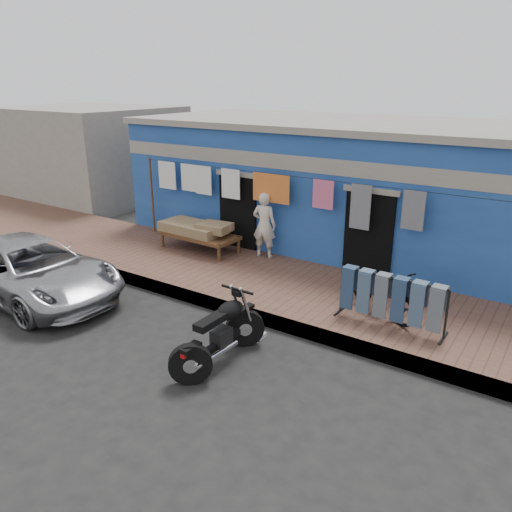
{
  "coord_description": "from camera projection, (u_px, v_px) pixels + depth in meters",
  "views": [
    {
      "loc": [
        5.03,
        -5.53,
        4.37
      ],
      "look_at": [
        0.0,
        2.0,
        1.15
      ],
      "focal_mm": 35.0,
      "sensor_mm": 36.0,
      "label": 1
    }
  ],
  "objects": [
    {
      "name": "litter_a",
      "position": [
        231.0,
        327.0,
        9.21
      ],
      "size": [
        0.22,
        0.19,
        0.09
      ],
      "primitive_type": "cube",
      "rotation": [
        0.0,
        0.0,
        0.18
      ],
      "color": "silver",
      "rests_on": "ground"
    },
    {
      "name": "sidewalk",
      "position": [
        282.0,
        288.0,
        10.74
      ],
      "size": [
        28.0,
        3.0,
        0.25
      ],
      "primitive_type": "cube",
      "color": "brown",
      "rests_on": "ground"
    },
    {
      "name": "neighbor_left",
      "position": [
        90.0,
        153.0,
        19.1
      ],
      "size": [
        6.0,
        5.0,
        3.4
      ],
      "primitive_type": "cube",
      "color": "#9E9384",
      "rests_on": "ground"
    },
    {
      "name": "ground",
      "position": [
        190.0,
        353.0,
        8.43
      ],
      "size": [
        80.0,
        80.0,
        0.0
      ],
      "primitive_type": "plane",
      "color": "black",
      "rests_on": "ground"
    },
    {
      "name": "curb",
      "position": [
        243.0,
        313.0,
        9.6
      ],
      "size": [
        28.0,
        0.1,
        0.25
      ],
      "primitive_type": "cube",
      "color": "gray",
      "rests_on": "ground"
    },
    {
      "name": "litter_c",
      "position": [
        260.0,
        335.0,
        8.91
      ],
      "size": [
        0.17,
        0.21,
        0.09
      ],
      "primitive_type": "cube",
      "rotation": [
        0.0,
        0.0,
        1.57
      ],
      "color": "silver",
      "rests_on": "ground"
    },
    {
      "name": "car",
      "position": [
        30.0,
        269.0,
        10.42
      ],
      "size": [
        4.56,
        2.18,
        1.27
      ],
      "primitive_type": "imported",
      "rotation": [
        0.0,
        0.0,
        1.54
      ],
      "color": "#A6A6AA",
      "rests_on": "ground"
    },
    {
      "name": "seated_person",
      "position": [
        264.0,
        225.0,
        12.01
      ],
      "size": [
        0.64,
        0.49,
        1.6
      ],
      "primitive_type": "imported",
      "rotation": [
        0.0,
        0.0,
        3.34
      ],
      "color": "beige",
      "rests_on": "sidewalk"
    },
    {
      "name": "litter_b",
      "position": [
        242.0,
        326.0,
        9.24
      ],
      "size": [
        0.21,
        0.19,
        0.08
      ],
      "primitive_type": "cube",
      "rotation": [
        0.0,
        0.0,
        0.58
      ],
      "color": "silver",
      "rests_on": "ground"
    },
    {
      "name": "charpoy",
      "position": [
        200.0,
        236.0,
        12.64
      ],
      "size": [
        2.21,
        1.16,
        0.72
      ],
      "primitive_type": null,
      "rotation": [
        0.0,
        0.0,
        -0.03
      ],
      "color": "brown",
      "rests_on": "sidewalk"
    },
    {
      "name": "bicycle",
      "position": [
        383.0,
        285.0,
        9.13
      ],
      "size": [
        1.8,
        1.4,
        1.12
      ],
      "primitive_type": "imported",
      "rotation": [
        0.0,
        0.0,
        1.04
      ],
      "color": "black",
      "rests_on": "sidewalk"
    },
    {
      "name": "building",
      "position": [
        359.0,
        185.0,
        13.34
      ],
      "size": [
        12.2,
        5.2,
        3.36
      ],
      "color": "navy",
      "rests_on": "ground"
    },
    {
      "name": "motorcycle",
      "position": [
        219.0,
        332.0,
        7.95
      ],
      "size": [
        0.67,
        1.79,
        1.14
      ],
      "primitive_type": null,
      "rotation": [
        0.0,
        0.0,
        -0.01
      ],
      "color": "black",
      "rests_on": "ground"
    },
    {
      "name": "clothesline",
      "position": [
        270.0,
        194.0,
        11.73
      ],
      "size": [
        10.06,
        0.06,
        2.1
      ],
      "color": "brown",
      "rests_on": "sidewalk"
    },
    {
      "name": "jeans_rack",
      "position": [
        391.0,
        300.0,
        8.71
      ],
      "size": [
        2.01,
        0.46,
        0.96
      ],
      "primitive_type": null,
      "rotation": [
        0.0,
        0.0,
        -0.02
      ],
      "color": "black",
      "rests_on": "sidewalk"
    }
  ]
}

